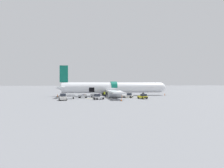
{
  "coord_description": "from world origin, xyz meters",
  "views": [
    {
      "loc": [
        -11.35,
        -50.66,
        4.25
      ],
      "look_at": [
        -1.87,
        5.02,
        3.98
      ],
      "focal_mm": 28.0,
      "sensor_mm": 36.0,
      "label": 1
    }
  ],
  "objects_px": {
    "baggage_tug_mid": "(128,96)",
    "ground_crew_loader_b": "(105,94)",
    "baggage_cart_queued": "(83,96)",
    "baggage_cart_loading": "(97,95)",
    "ground_crew_driver": "(104,94)",
    "ground_crew_loader_a": "(109,94)",
    "baggage_tug_lead": "(143,97)",
    "airplane": "(112,88)",
    "baggage_cart_empty": "(70,97)",
    "baggage_tug_spare": "(63,97)",
    "baggage_tug_rear": "(98,97)"
  },
  "relations": [
    {
      "from": "baggage_tug_mid",
      "to": "ground_crew_loader_b",
      "type": "distance_m",
      "value": 7.94
    },
    {
      "from": "baggage_cart_queued",
      "to": "baggage_cart_loading",
      "type": "bearing_deg",
      "value": 18.74
    },
    {
      "from": "baggage_tug_mid",
      "to": "ground_crew_driver",
      "type": "bearing_deg",
      "value": 150.94
    },
    {
      "from": "ground_crew_loader_a",
      "to": "baggage_cart_queued",
      "type": "bearing_deg",
      "value": -163.41
    },
    {
      "from": "baggage_cart_queued",
      "to": "ground_crew_loader_a",
      "type": "height_order",
      "value": "ground_crew_loader_a"
    },
    {
      "from": "baggage_tug_mid",
      "to": "ground_crew_driver",
      "type": "distance_m",
      "value": 7.44
    },
    {
      "from": "ground_crew_loader_a",
      "to": "ground_crew_driver",
      "type": "distance_m",
      "value": 1.48
    },
    {
      "from": "baggage_tug_mid",
      "to": "ground_crew_loader_a",
      "type": "relative_size",
      "value": 1.81
    },
    {
      "from": "baggage_tug_lead",
      "to": "baggage_cart_loading",
      "type": "height_order",
      "value": "baggage_tug_lead"
    },
    {
      "from": "airplane",
      "to": "baggage_cart_queued",
      "type": "xyz_separation_m",
      "value": [
        -9.67,
        -7.16,
        -2.14
      ]
    },
    {
      "from": "baggage_cart_queued",
      "to": "ground_crew_driver",
      "type": "distance_m",
      "value": 6.74
    },
    {
      "from": "baggage_cart_loading",
      "to": "baggage_cart_empty",
      "type": "height_order",
      "value": "baggage_cart_loading"
    },
    {
      "from": "baggage_cart_queued",
      "to": "ground_crew_loader_b",
      "type": "xyz_separation_m",
      "value": [
        6.65,
        3.18,
        0.4
      ]
    },
    {
      "from": "airplane",
      "to": "ground_crew_loader_a",
      "type": "bearing_deg",
      "value": -110.51
    },
    {
      "from": "baggage_cart_queued",
      "to": "ground_crew_loader_a",
      "type": "bearing_deg",
      "value": 16.59
    },
    {
      "from": "baggage_cart_queued",
      "to": "baggage_cart_empty",
      "type": "height_order",
      "value": "baggage_cart_empty"
    },
    {
      "from": "baggage_cart_loading",
      "to": "baggage_tug_spare",
      "type": "bearing_deg",
      "value": -140.33
    },
    {
      "from": "baggage_tug_lead",
      "to": "baggage_tug_mid",
      "type": "bearing_deg",
      "value": 127.14
    },
    {
      "from": "baggage_tug_spare",
      "to": "ground_crew_loader_b",
      "type": "xyz_separation_m",
      "value": [
        11.63,
        9.26,
        0.2
      ]
    },
    {
      "from": "baggage_cart_empty",
      "to": "ground_crew_loader_b",
      "type": "distance_m",
      "value": 11.52
    },
    {
      "from": "airplane",
      "to": "baggage_cart_queued",
      "type": "distance_m",
      "value": 12.23
    },
    {
      "from": "baggage_tug_spare",
      "to": "baggage_tug_rear",
      "type": "bearing_deg",
      "value": 3.56
    },
    {
      "from": "baggage_cart_empty",
      "to": "baggage_tug_rear",
      "type": "bearing_deg",
      "value": -24.06
    },
    {
      "from": "baggage_cart_queued",
      "to": "ground_crew_loader_a",
      "type": "relative_size",
      "value": 2.03
    },
    {
      "from": "baggage_cart_queued",
      "to": "baggage_cart_empty",
      "type": "bearing_deg",
      "value": -147.77
    },
    {
      "from": "baggage_cart_queued",
      "to": "baggage_cart_empty",
      "type": "xyz_separation_m",
      "value": [
        -3.52,
        -2.22,
        0.08
      ]
    },
    {
      "from": "baggage_tug_mid",
      "to": "baggage_cart_loading",
      "type": "xyz_separation_m",
      "value": [
        -8.95,
        3.0,
        -0.02
      ]
    },
    {
      "from": "baggage_cart_queued",
      "to": "baggage_tug_lead",
      "type": "bearing_deg",
      "value": -19.48
    },
    {
      "from": "baggage_tug_rear",
      "to": "baggage_cart_queued",
      "type": "xyz_separation_m",
      "value": [
        -3.9,
        5.53,
        -0.11
      ]
    },
    {
      "from": "ground_crew_loader_a",
      "to": "ground_crew_driver",
      "type": "bearing_deg",
      "value": -164.82
    },
    {
      "from": "baggage_cart_loading",
      "to": "ground_crew_loader_b",
      "type": "height_order",
      "value": "ground_crew_loader_b"
    },
    {
      "from": "baggage_cart_queued",
      "to": "baggage_tug_rear",
      "type": "bearing_deg",
      "value": -54.84
    },
    {
      "from": "baggage_cart_empty",
      "to": "ground_crew_driver",
      "type": "bearing_deg",
      "value": 22.75
    },
    {
      "from": "baggage_tug_rear",
      "to": "ground_crew_driver",
      "type": "xyz_separation_m",
      "value": [
        2.54,
        7.49,
        0.31
      ]
    },
    {
      "from": "airplane",
      "to": "baggage_tug_spare",
      "type": "distance_m",
      "value": 19.85
    },
    {
      "from": "baggage_tug_spare",
      "to": "baggage_cart_queued",
      "type": "xyz_separation_m",
      "value": [
        4.98,
        6.08,
        -0.2
      ]
    },
    {
      "from": "baggage_cart_empty",
      "to": "ground_crew_loader_b",
      "type": "relative_size",
      "value": 2.24
    },
    {
      "from": "baggage_tug_lead",
      "to": "ground_crew_driver",
      "type": "xyz_separation_m",
      "value": [
        -9.52,
        7.6,
        0.34
      ]
    },
    {
      "from": "ground_crew_loader_a",
      "to": "baggage_tug_mid",
      "type": "bearing_deg",
      "value": -38.29
    },
    {
      "from": "baggage_cart_empty",
      "to": "ground_crew_driver",
      "type": "distance_m",
      "value": 10.8
    },
    {
      "from": "baggage_tug_spare",
      "to": "ground_crew_loader_b",
      "type": "bearing_deg",
      "value": 38.54
    },
    {
      "from": "airplane",
      "to": "baggage_tug_spare",
      "type": "height_order",
      "value": "airplane"
    },
    {
      "from": "baggage_cart_empty",
      "to": "baggage_tug_mid",
      "type": "bearing_deg",
      "value": 1.97
    },
    {
      "from": "ground_crew_loader_a",
      "to": "ground_crew_loader_b",
      "type": "height_order",
      "value": "ground_crew_loader_a"
    },
    {
      "from": "baggage_tug_lead",
      "to": "baggage_tug_mid",
      "type": "xyz_separation_m",
      "value": [
        -3.02,
        3.99,
        0.0
      ]
    },
    {
      "from": "baggage_tug_rear",
      "to": "airplane",
      "type": "bearing_deg",
      "value": 65.53
    },
    {
      "from": "ground_crew_loader_a",
      "to": "baggage_tug_spare",
      "type": "bearing_deg",
      "value": -146.75
    },
    {
      "from": "baggage_cart_queued",
      "to": "ground_crew_driver",
      "type": "height_order",
      "value": "ground_crew_driver"
    },
    {
      "from": "airplane",
      "to": "ground_crew_loader_a",
      "type": "relative_size",
      "value": 21.4
    },
    {
      "from": "baggage_tug_lead",
      "to": "ground_crew_driver",
      "type": "distance_m",
      "value": 12.19
    }
  ]
}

